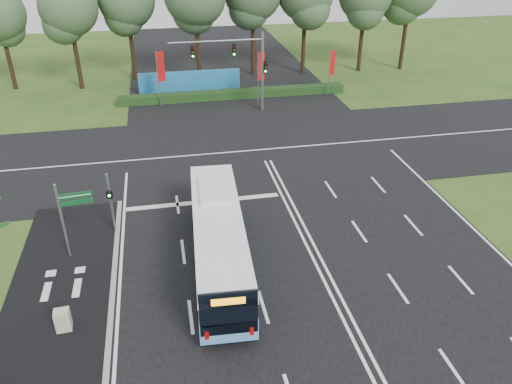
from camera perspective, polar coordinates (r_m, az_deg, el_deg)
ground at (r=27.86m, az=5.37°, el=-5.30°), size 120.00×120.00×0.00m
road_main at (r=27.85m, az=5.37°, el=-5.27°), size 20.00×120.00×0.04m
road_cross at (r=38.02m, az=0.39°, el=4.82°), size 120.00×14.00×0.05m
bike_path at (r=25.19m, az=-21.61°, el=-11.86°), size 5.00×18.00×0.06m
kerb_strip at (r=24.75m, az=-16.10°, el=-11.47°), size 0.25×18.00×0.12m
city_bus at (r=24.80m, az=-4.29°, el=-5.46°), size 3.06×11.57×3.29m
pedestrian_signal at (r=28.29m, az=-16.26°, el=-1.07°), size 0.35×0.43×3.69m
street_sign at (r=26.63m, az=-20.67°, el=-2.16°), size 1.69×0.25×4.33m
utility_cabinet at (r=23.51m, az=-21.19°, el=-13.53°), size 0.67×0.57×1.06m
banner_flag_left at (r=47.30m, az=-10.92°, el=13.48°), size 0.73×0.26×5.11m
banner_flag_mid at (r=47.16m, az=0.50°, el=13.81°), size 0.71×0.25×4.93m
banner_flag_right at (r=49.99m, az=8.62°, el=14.06°), size 0.62×0.29×4.47m
traffic_light_gantry at (r=44.41m, az=-1.59°, el=14.78°), size 8.41×0.28×7.00m
hedge at (r=49.37m, az=-2.57°, el=11.10°), size 22.00×1.20×0.80m
blue_hoarding at (r=51.14m, az=-7.57°, el=12.35°), size 10.00×0.30×2.20m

